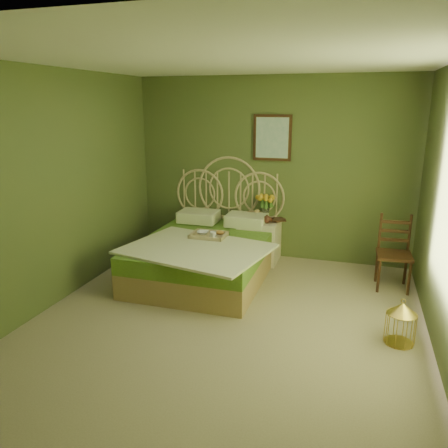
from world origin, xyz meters
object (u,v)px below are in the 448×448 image
(bed, at_px, (207,252))
(chair, at_px, (394,248))
(nightstand, at_px, (260,236))
(birdcage, at_px, (401,324))

(bed, xyz_separation_m, chair, (2.33, 0.32, 0.19))
(nightstand, distance_m, chair, 1.84)
(bed, height_order, birdcage, bed)
(bed, distance_m, nightstand, 0.92)
(chair, bearing_deg, nightstand, 163.92)
(nightstand, xyz_separation_m, chair, (1.79, -0.43, 0.14))
(bed, xyz_separation_m, nightstand, (0.54, 0.74, 0.05))
(nightstand, bearing_deg, bed, -126.21)
(bed, relative_size, birdcage, 5.62)
(bed, height_order, chair, bed)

